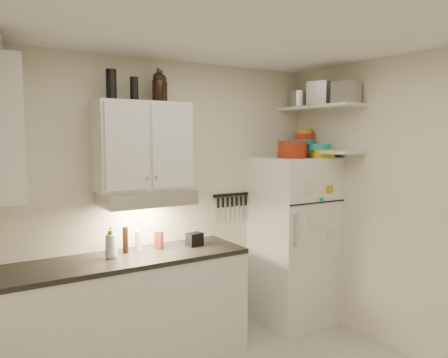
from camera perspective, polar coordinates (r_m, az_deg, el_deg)
ceiling at (r=2.86m, az=5.59°, el=19.86°), size 3.20×3.00×0.02m
back_wall at (r=4.12m, az=-7.46°, el=-2.96°), size 3.20×0.02×2.60m
right_wall at (r=4.00m, az=24.09°, el=-3.63°), size 0.02×3.00×2.60m
base_cabinet at (r=3.87m, az=-13.08°, el=-16.84°), size 2.10×0.60×0.88m
countertop at (r=3.72m, az=-13.23°, el=-10.26°), size 2.10×0.62×0.04m
upper_cabinet at (r=3.80m, az=-10.60°, el=4.25°), size 0.80×0.33×0.75m
range_hood at (r=3.77m, az=-10.13°, el=-2.39°), size 0.76×0.46×0.12m
fridge at (r=4.58m, az=9.04°, el=-7.87°), size 0.70×0.68×1.70m
shelf_hi at (r=4.50m, az=12.38°, el=9.15°), size 0.30×0.95×0.03m
shelf_lo at (r=4.50m, az=12.27°, el=3.55°), size 0.30×0.95×0.03m
knife_strip at (r=4.43m, az=0.96°, el=-2.08°), size 0.42×0.02×0.03m
dutch_oven at (r=4.30m, az=8.91°, el=3.83°), size 0.38×0.38×0.17m
book_stack at (r=4.42m, az=12.46°, el=3.29°), size 0.29×0.31×0.09m
spice_jar at (r=4.48m, az=9.29°, el=3.38°), size 0.05×0.05×0.09m
stock_pot at (r=4.83m, az=9.90°, el=10.16°), size 0.30×0.30×0.18m
tin_a at (r=4.44m, az=12.47°, el=10.84°), size 0.29×0.27×0.22m
tin_b at (r=4.29m, az=15.66°, el=10.82°), size 0.22×0.22×0.20m
bowl_teal at (r=4.71m, az=10.20°, el=4.47°), size 0.26×0.26×0.10m
bowl_orange at (r=4.72m, az=10.47°, el=5.47°), size 0.21×0.21×0.06m
bowl_yellow at (r=4.72m, az=10.49°, el=6.16°), size 0.16×0.16×0.05m
plates at (r=4.41m, az=12.27°, el=4.10°), size 0.26×0.26×0.06m
growler_a at (r=3.82m, az=-8.54°, el=11.86°), size 0.13×0.13×0.26m
growler_b at (r=3.92m, az=-8.22°, el=11.69°), size 0.11×0.11×0.26m
thermos_a at (r=3.77m, az=-11.66°, el=11.44°), size 0.08×0.08×0.20m
thermos_b at (r=3.72m, az=-14.51°, el=11.83°), size 0.10×0.10×0.25m
soap_bottle at (r=3.69m, az=-14.55°, el=-7.73°), size 0.15×0.15×0.30m
pepper_mill at (r=3.90m, az=-8.28°, el=-7.91°), size 0.06×0.06×0.16m
oil_bottle at (r=3.69m, az=-14.59°, el=-8.27°), size 0.05×0.05×0.23m
vinegar_bottle at (r=3.83m, az=-12.76°, el=-7.75°), size 0.05×0.05×0.23m
clear_bottle at (r=3.90m, az=-11.12°, el=-7.88°), size 0.07×0.07×0.17m
red_jar at (r=3.94m, az=-8.57°, el=-7.86°), size 0.09×0.09×0.15m
caddy at (r=4.00m, az=-3.87°, el=-7.87°), size 0.15×0.12×0.12m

